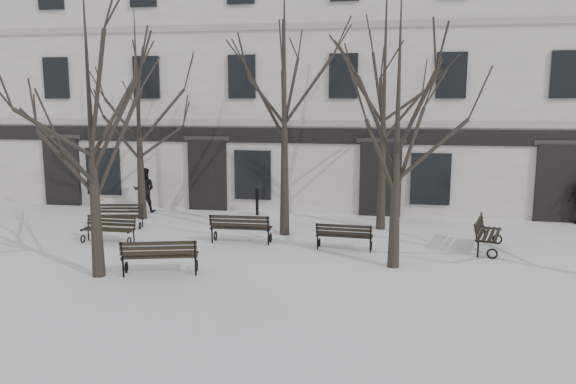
% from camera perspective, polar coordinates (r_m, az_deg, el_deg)
% --- Properties ---
extents(ground, '(100.00, 100.00, 0.00)m').
position_cam_1_polar(ground, '(15.13, -4.59, -8.02)').
color(ground, white).
rests_on(ground, ground).
extents(building, '(40.40, 10.20, 11.40)m').
position_cam_1_polar(building, '(27.20, 2.15, 11.49)').
color(building, silver).
rests_on(building, ground).
extents(tree_1, '(5.09, 5.09, 7.28)m').
position_cam_1_polar(tree_1, '(14.81, -19.56, 8.97)').
color(tree_1, black).
rests_on(tree_1, ground).
extents(tree_2, '(5.01, 5.01, 7.16)m').
position_cam_1_polar(tree_2, '(15.07, 11.14, 9.05)').
color(tree_2, black).
rests_on(tree_2, ground).
extents(tree_4, '(5.40, 5.40, 7.72)m').
position_cam_1_polar(tree_4, '(21.78, -15.07, 9.89)').
color(tree_4, black).
rests_on(tree_4, ground).
extents(tree_5, '(5.94, 5.94, 8.49)m').
position_cam_1_polar(tree_5, '(18.54, -0.37, 11.83)').
color(tree_5, black).
rests_on(tree_5, ground).
extents(tree_6, '(6.13, 6.13, 8.76)m').
position_cam_1_polar(tree_6, '(19.63, 9.80, 12.06)').
color(tree_6, black).
rests_on(tree_6, ground).
extents(bench_0, '(1.68, 0.63, 0.84)m').
position_cam_1_polar(bench_0, '(18.80, -17.74, -3.54)').
color(bench_0, black).
rests_on(bench_0, ground).
extents(bench_1, '(2.04, 1.17, 0.98)m').
position_cam_1_polar(bench_1, '(14.99, -12.89, -6.28)').
color(bench_1, black).
rests_on(bench_1, ground).
extents(bench_2, '(1.72, 0.71, 0.85)m').
position_cam_1_polar(bench_2, '(17.09, 5.73, -4.39)').
color(bench_2, black).
rests_on(bench_2, ground).
extents(bench_3, '(1.75, 0.88, 0.84)m').
position_cam_1_polar(bench_3, '(20.79, -16.80, -2.28)').
color(bench_3, black).
rests_on(bench_3, ground).
extents(bench_4, '(1.94, 0.75, 0.97)m').
position_cam_1_polar(bench_4, '(17.83, -4.82, -3.58)').
color(bench_4, black).
rests_on(bench_4, ground).
extents(bench_5, '(1.17, 2.05, 0.98)m').
position_cam_1_polar(bench_5, '(18.01, 19.49, -3.94)').
color(bench_5, black).
rests_on(bench_5, ground).
extents(bollard_a, '(0.14, 0.14, 1.07)m').
position_cam_1_polar(bollard_a, '(22.11, -3.16, -0.90)').
color(bollard_a, black).
rests_on(bollard_a, ground).
extents(bollard_b, '(0.15, 0.15, 1.16)m').
position_cam_1_polar(bollard_b, '(21.00, 10.97, -1.48)').
color(bollard_b, black).
rests_on(bollard_b, ground).
extents(pedestrian_b, '(0.98, 0.82, 1.81)m').
position_cam_1_polar(pedestrian_b, '(23.55, -14.30, -1.96)').
color(pedestrian_b, black).
rests_on(pedestrian_b, ground).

